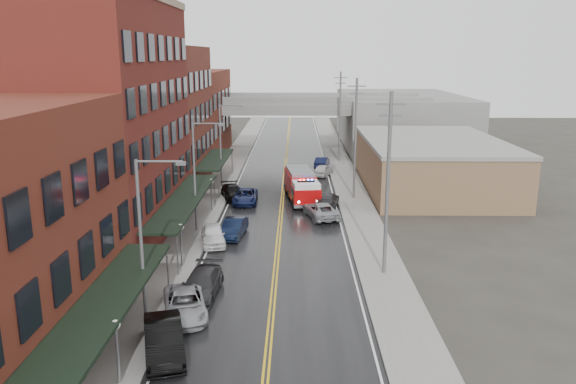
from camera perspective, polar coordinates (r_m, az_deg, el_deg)
name	(u,v)px	position (r m, az deg, el deg)	size (l,w,h in m)	color
road	(281,212)	(51.89, -0.70, -2.04)	(11.00, 160.00, 0.02)	black
sidewalk_left	(202,211)	(52.57, -8.69, -1.92)	(3.00, 160.00, 0.15)	slate
sidewalk_right	(360,212)	(52.20, 7.34, -1.98)	(3.00, 160.00, 0.15)	slate
curb_left	(220,211)	(52.32, -6.90, -1.93)	(0.30, 160.00, 0.15)	gray
curb_right	(342,211)	(52.03, 5.53, -1.98)	(0.30, 160.00, 0.15)	gray
brick_building_b	(106,124)	(45.62, -18.04, 6.62)	(9.00, 20.00, 18.00)	#561816
brick_building_c	(160,118)	(62.50, -12.85, 7.34)	(9.00, 15.00, 15.00)	maroon
brick_building_far	(190,115)	(79.68, -9.88, 7.72)	(9.00, 20.00, 12.00)	maroon
tan_building	(431,165)	(62.76, 14.31, 2.66)	(14.00, 22.00, 5.00)	brown
right_far_block	(400,120)	(91.99, 11.32, 7.20)	(18.00, 30.00, 8.00)	slate
awning_0	(105,303)	(27.82, -18.08, -10.65)	(2.60, 16.00, 3.09)	black
awning_1	(184,200)	(45.20, -10.48, -0.76)	(2.60, 18.00, 3.09)	black
awning_2	(215,159)	(62.06, -7.40, 3.31)	(2.60, 13.00, 3.09)	black
globe_lamp_0	(116,337)	(26.08, -17.05, -13.93)	(0.44, 0.44, 3.12)	#59595B
globe_lamp_1	(181,235)	(38.59, -10.83, -4.36)	(0.44, 0.44, 3.12)	#59595B
globe_lamp_2	(211,188)	(51.87, -7.79, 0.46)	(0.44, 0.44, 3.12)	#59595B
street_lamp_0	(145,231)	(30.35, -14.32, -3.88)	(2.64, 0.22, 9.00)	#59595B
street_lamp_1	(197,170)	(45.50, -9.20, 2.23)	(2.64, 0.22, 9.00)	#59595B
street_lamp_2	(223,140)	(61.08, -6.65, 5.25)	(2.64, 0.22, 9.00)	#59595B
utility_pole_0	(388,182)	(36.25, 10.10, 1.04)	(1.80, 0.24, 12.00)	#59595B
utility_pole_1	(355,137)	(55.77, 6.86, 5.60)	(1.80, 0.24, 12.00)	#59595B
utility_pole_2	(340,115)	(75.54, 5.30, 7.77)	(1.80, 0.24, 12.00)	#59595B
overpass	(287,112)	(82.32, -0.13, 8.10)	(40.00, 10.00, 7.50)	slate
fire_truck	(302,185)	(55.44, 1.40, 0.70)	(4.12, 8.37, 2.95)	#AC0709
parked_car_left_1	(164,340)	(28.55, -12.51, -14.42)	(1.77, 5.07, 1.67)	black
parked_car_left_2	(185,304)	(32.26, -10.42, -11.15)	(2.31, 5.02, 1.39)	#94959B
parked_car_left_3	(201,284)	(34.56, -8.80, -9.26)	(2.07, 5.09, 1.48)	#27272A
parked_car_left_4	(213,235)	(43.46, -7.64, -4.32)	(1.78, 4.41, 1.50)	white
parked_car_left_5	(234,228)	(45.04, -5.53, -3.65)	(1.52, 4.36, 1.44)	black
parked_car_left_6	(245,196)	(55.01, -4.37, -0.42)	(2.30, 4.98, 1.38)	#121B46
parked_car_left_7	(233,192)	(56.69, -5.64, -0.02)	(1.95, 4.79, 1.39)	black
parked_car_right_0	(321,210)	(50.00, 3.37, -1.85)	(2.34, 5.07, 1.41)	gray
parked_car_right_1	(327,200)	(53.49, 3.99, -0.81)	(1.99, 4.90, 1.42)	#2A2A2D
parked_car_right_2	(323,170)	(67.34, 3.61, 2.24)	(1.66, 4.13, 1.41)	silver
parked_car_right_3	(322,162)	(72.27, 3.48, 3.04)	(1.49, 4.26, 1.40)	black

